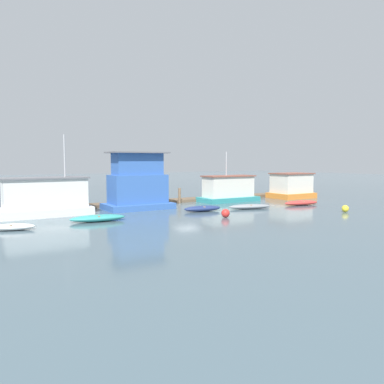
{
  "coord_description": "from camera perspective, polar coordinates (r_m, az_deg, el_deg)",
  "views": [
    {
      "loc": [
        -19.68,
        -33.11,
        4.54
      ],
      "look_at": [
        0.0,
        -1.0,
        1.4
      ],
      "focal_mm": 35.0,
      "sensor_mm": 36.0,
      "label": 1
    }
  ],
  "objects": [
    {
      "name": "dock_walkway",
      "position": [
        41.38,
        -2.91,
        -1.33
      ],
      "size": [
        42.4,
        2.15,
        0.3
      ],
      "primitive_type": "cube",
      "color": "brown",
      "rests_on": "ground_plane"
    },
    {
      "name": "houseboat_teal",
      "position": [
        42.21,
        5.57,
        0.39
      ],
      "size": [
        6.68,
        3.26,
        5.55
      ],
      "color": "teal",
      "rests_on": "ground_plane"
    },
    {
      "name": "dinghy_navy",
      "position": [
        33.71,
        1.62,
        -2.53
      ],
      "size": [
        3.65,
        1.59,
        0.52
      ],
      "color": "navy",
      "rests_on": "ground_plane"
    },
    {
      "name": "dinghy_white",
      "position": [
        27.31,
        -25.7,
        -4.82
      ],
      "size": [
        3.03,
        1.91,
        0.43
      ],
      "color": "white",
      "rests_on": "ground_plane"
    },
    {
      "name": "dinghy_grey",
      "position": [
        35.85,
        8.76,
        -2.2
      ],
      "size": [
        4.3,
        2.24,
        0.46
      ],
      "color": "gray",
      "rests_on": "ground_plane"
    },
    {
      "name": "houseboat_white",
      "position": [
        33.38,
        -21.45,
        -0.81
      ],
      "size": [
        7.26,
        3.55,
        6.77
      ],
      "color": "white",
      "rests_on": "ground_plane"
    },
    {
      "name": "dinghy_teal",
      "position": [
        29.01,
        -14.16,
        -3.87
      ],
      "size": [
        4.24,
        1.73,
        0.51
      ],
      "color": "teal",
      "rests_on": "ground_plane"
    },
    {
      "name": "buoy_red",
      "position": [
        30.25,
        5.13,
        -3.23
      ],
      "size": [
        0.68,
        0.68,
        0.68
      ],
      "primitive_type": "sphere",
      "color": "red",
      "rests_on": "ground_plane"
    },
    {
      "name": "mooring_post_near_right",
      "position": [
        40.2,
        -1.92,
        -0.56
      ],
      "size": [
        0.29,
        0.29,
        1.62
      ],
      "primitive_type": "cylinder",
      "color": "brown",
      "rests_on": "ground_plane"
    },
    {
      "name": "ground_plane",
      "position": [
        38.79,
        -0.77,
        -1.96
      ],
      "size": [
        200.0,
        200.0,
        0.0
      ],
      "primitive_type": "plane",
      "color": "#475B66"
    },
    {
      "name": "dinghy_red",
      "position": [
        39.95,
        16.29,
        -1.59
      ],
      "size": [
        4.1,
        1.73,
        0.49
      ],
      "color": "red",
      "rests_on": "ground_plane"
    },
    {
      "name": "houseboat_orange",
      "position": [
        47.38,
        14.9,
        0.87
      ],
      "size": [
        5.03,
        3.71,
        3.08
      ],
      "color": "orange",
      "rests_on": "ground_plane"
    },
    {
      "name": "houseboat_blue",
      "position": [
        35.69,
        -8.27,
        1.12
      ],
      "size": [
        6.23,
        3.79,
        5.37
      ],
      "color": "#3866B7",
      "rests_on": "ground_plane"
    },
    {
      "name": "buoy_yellow",
      "position": [
        35.94,
        22.32,
        -2.36
      ],
      "size": [
        0.62,
        0.62,
        0.62
      ],
      "primitive_type": "sphere",
      "color": "yellow",
      "rests_on": "ground_plane"
    }
  ]
}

